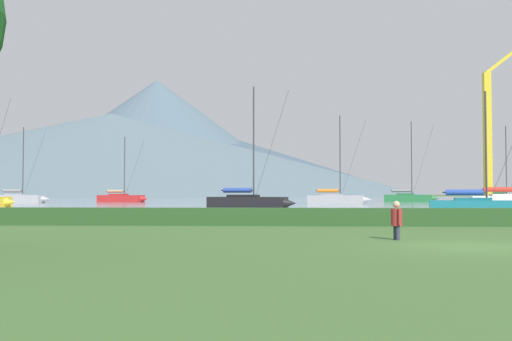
% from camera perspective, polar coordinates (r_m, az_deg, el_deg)
% --- Properties ---
extents(ground_plane, '(1000.00, 1000.00, 0.00)m').
position_cam_1_polar(ground_plane, '(18.03, 19.72, -6.79)').
color(ground_plane, '#3D602D').
extents(harbor_water, '(320.00, 246.00, 0.00)m').
position_cam_1_polar(harbor_water, '(154.32, 4.98, -2.69)').
color(harbor_water, '#8499A8').
rests_on(harbor_water, ground_plane).
extents(hedge_line, '(80.00, 1.20, 0.81)m').
position_cam_1_polar(hedge_line, '(28.71, 13.39, -4.27)').
color(hedge_line, '#284C23').
rests_on(hedge_line, ground_plane).
extents(sailboat_slip_0, '(8.56, 4.47, 11.51)m').
position_cam_1_polar(sailboat_slip_0, '(56.82, -0.71, -2.94)').
color(sailboat_slip_0, black).
rests_on(sailboat_slip_0, harbor_water).
extents(sailboat_slip_1, '(8.90, 3.03, 11.63)m').
position_cam_1_polar(sailboat_slip_1, '(99.51, -21.35, -2.43)').
color(sailboat_slip_1, '#9E9EA3').
rests_on(sailboat_slip_1, harbor_water).
extents(sailboat_slip_4, '(8.83, 4.02, 10.83)m').
position_cam_1_polar(sailboat_slip_4, '(102.85, -12.53, -2.52)').
color(sailboat_slip_4, red).
rests_on(sailboat_slip_4, harbor_water).
extents(sailboat_slip_6, '(7.52, 3.43, 8.43)m').
position_cam_1_polar(sailboat_slip_6, '(43.85, 20.29, -3.17)').
color(sailboat_slip_6, '#19707A').
rests_on(sailboat_slip_6, harbor_water).
extents(sailboat_slip_7, '(9.27, 4.13, 13.72)m').
position_cam_1_polar(sailboat_slip_7, '(106.41, 14.15, -2.46)').
color(sailboat_slip_7, '#236B38').
rests_on(sailboat_slip_7, harbor_water).
extents(sailboat_slip_8, '(7.78, 3.64, 11.06)m').
position_cam_1_polar(sailboat_slip_8, '(92.88, 22.21, -2.51)').
color(sailboat_slip_8, black).
rests_on(sailboat_slip_8, harbor_water).
extents(sailboat_slip_9, '(8.89, 3.72, 12.20)m').
position_cam_1_polar(sailboat_slip_9, '(84.05, 7.57, -2.64)').
color(sailboat_slip_9, '#9E9EA3').
rests_on(sailboat_slip_9, harbor_water).
extents(sailboat_slip_11, '(9.05, 3.55, 11.75)m').
position_cam_1_polar(sailboat_slip_11, '(66.25, 22.88, -2.62)').
color(sailboat_slip_11, white).
rests_on(sailboat_slip_11, harbor_water).
extents(person_seated_viewer, '(0.36, 0.56, 1.25)m').
position_cam_1_polar(person_seated_viewer, '(20.07, 13.07, -4.41)').
color(person_seated_viewer, '#2D3347').
rests_on(person_seated_viewer, ground_plane).
extents(dock_crane, '(6.45, 2.00, 19.55)m').
position_cam_1_polar(dock_crane, '(74.11, 21.06, 2.13)').
color(dock_crane, '#333338').
rests_on(dock_crane, ground_plane).
extents(distant_hill_west_ridge, '(348.15, 348.15, 56.22)m').
position_cam_1_polar(distant_hill_west_ridge, '(416.52, -9.88, 1.56)').
color(distant_hill_west_ridge, '#425666').
rests_on(distant_hill_west_ridge, ground_plane).
extents(distant_hill_central_peak, '(351.81, 351.81, 47.39)m').
position_cam_1_polar(distant_hill_central_peak, '(358.42, -13.46, 1.47)').
color(distant_hill_central_peak, slate).
rests_on(distant_hill_central_peak, ground_plane).
extents(distant_hill_east_ridge, '(199.75, 199.75, 73.84)m').
position_cam_1_polar(distant_hill_east_ridge, '(392.00, -9.32, 3.07)').
color(distant_hill_east_ridge, '#4C6070').
rests_on(distant_hill_east_ridge, ground_plane).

